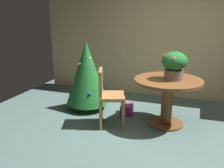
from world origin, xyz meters
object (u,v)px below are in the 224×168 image
gift_box_purple (127,109)px  flower_vase (174,64)px  wooden_chair_left_near (108,93)px  holiday_tree (87,73)px  round_dining_table (168,93)px

gift_box_purple → flower_vase: bearing=-14.6°
wooden_chair_left_near → holiday_tree: holiday_tree is taller
holiday_tree → gift_box_purple: size_ratio=4.32×
round_dining_table → holiday_tree: (-1.53, 0.24, 0.15)m
holiday_tree → gift_box_purple: (0.79, -0.01, -0.61)m
flower_vase → wooden_chair_left_near: (-0.97, -0.34, -0.48)m
round_dining_table → wooden_chair_left_near: 0.96m
holiday_tree → wooden_chair_left_near: bearing=-42.1°
round_dining_table → wooden_chair_left_near: (-0.90, -0.33, -0.01)m
wooden_chair_left_near → gift_box_purple: bearing=72.8°
flower_vase → gift_box_purple: 1.25m
round_dining_table → wooden_chair_left_near: wooden_chair_left_near is taller
round_dining_table → holiday_tree: size_ratio=0.83×
wooden_chair_left_near → flower_vase: bearing=19.2°
wooden_chair_left_near → round_dining_table: bearing=20.0°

